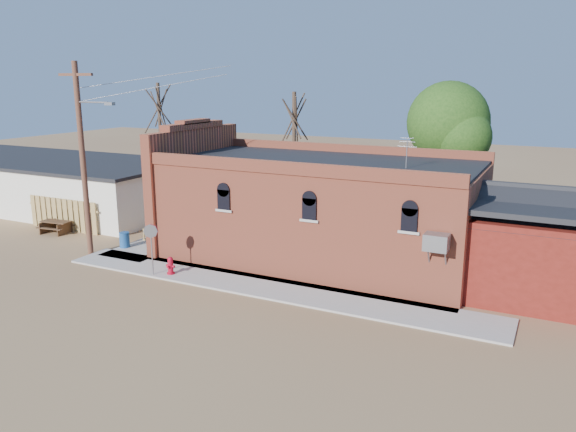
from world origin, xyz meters
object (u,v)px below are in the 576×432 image
at_px(trash_barrel, 125,240).
at_px(picnic_table, 56,225).
at_px(fire_hydrant, 170,265).
at_px(stop_sign, 151,236).
at_px(brick_bar, 314,209).
at_px(utility_pole, 83,155).

relative_size(trash_barrel, picnic_table, 0.43).
height_order(fire_hydrant, trash_barrel, fire_hydrant).
distance_m(fire_hydrant, stop_sign, 1.52).
height_order(stop_sign, picnic_table, stop_sign).
bearing_deg(brick_bar, picnic_table, -170.93).
xyz_separation_m(utility_pole, fire_hydrant, (5.37, -0.80, -4.32)).
height_order(fire_hydrant, stop_sign, stop_sign).
bearing_deg(picnic_table, utility_pole, -30.66).
bearing_deg(stop_sign, picnic_table, 152.68).
xyz_separation_m(stop_sign, picnic_table, (-9.32, 3.20, -1.35)).
height_order(utility_pole, trash_barrel, utility_pole).
bearing_deg(brick_bar, utility_pole, -156.31).
bearing_deg(trash_barrel, stop_sign, -33.47).
relative_size(brick_bar, trash_barrel, 21.72).
bearing_deg(trash_barrel, picnic_table, 173.48).
xyz_separation_m(trash_barrel, picnic_table, (-5.42, 0.62, -0.02)).
height_order(brick_bar, fire_hydrant, brick_bar).
relative_size(utility_pole, trash_barrel, 11.92).
xyz_separation_m(fire_hydrant, trash_barrel, (-4.53, 2.18, 0.00)).
relative_size(utility_pole, fire_hydrant, 11.83).
bearing_deg(picnic_table, fire_hydrant, -22.79).
bearing_deg(brick_bar, stop_sign, -132.54).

